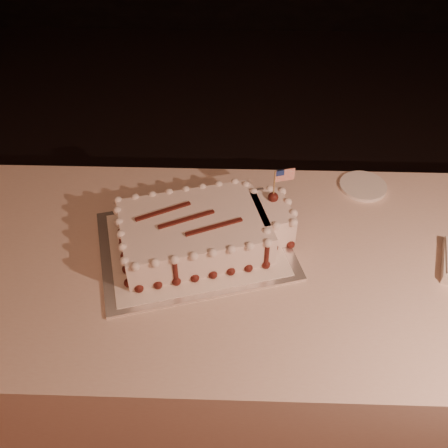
{
  "coord_description": "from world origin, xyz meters",
  "views": [
    {
      "loc": [
        -0.04,
        -0.31,
        1.73
      ],
      "look_at": [
        -0.06,
        0.65,
        0.84
      ],
      "focal_mm": 40.0,
      "sensor_mm": 36.0,
      "label": 1
    }
  ],
  "objects_px": {
    "banquet_table": "(244,340)",
    "cake_board": "(195,245)",
    "side_plate": "(363,186)",
    "sheet_cake": "(204,230)"
  },
  "relations": [
    {
      "from": "banquet_table",
      "to": "side_plate",
      "type": "relative_size",
      "value": 16.54
    },
    {
      "from": "banquet_table",
      "to": "side_plate",
      "type": "distance_m",
      "value": 0.61
    },
    {
      "from": "sheet_cake",
      "to": "side_plate",
      "type": "height_order",
      "value": "sheet_cake"
    },
    {
      "from": "banquet_table",
      "to": "cake_board",
      "type": "bearing_deg",
      "value": 161.99
    },
    {
      "from": "banquet_table",
      "to": "cake_board",
      "type": "height_order",
      "value": "cake_board"
    },
    {
      "from": "cake_board",
      "to": "banquet_table",
      "type": "bearing_deg",
      "value": -33.62
    },
    {
      "from": "side_plate",
      "to": "cake_board",
      "type": "bearing_deg",
      "value": -151.83
    },
    {
      "from": "sheet_cake",
      "to": "banquet_table",
      "type": "bearing_deg",
      "value": -24.59
    },
    {
      "from": "banquet_table",
      "to": "sheet_cake",
      "type": "distance_m",
      "value": 0.45
    },
    {
      "from": "banquet_table",
      "to": "side_plate",
      "type": "xyz_separation_m",
      "value": [
        0.36,
        0.32,
        0.38
      ]
    }
  ]
}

